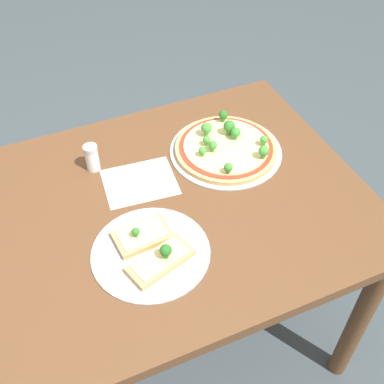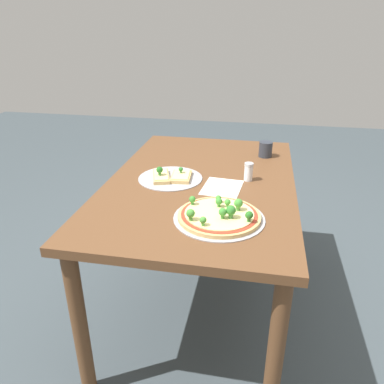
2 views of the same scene
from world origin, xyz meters
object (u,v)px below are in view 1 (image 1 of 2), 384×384
at_px(pizza_tray_slice, 151,250).
at_px(condiment_shaker, 92,158).
at_px(dining_table, 131,236).
at_px(pizza_tray_whole, 226,147).

xyz_separation_m(pizza_tray_slice, condiment_shaker, (-0.05, 0.36, 0.03)).
bearing_deg(dining_table, pizza_tray_whole, 19.61).
bearing_deg(pizza_tray_slice, pizza_tray_whole, 38.32).
bearing_deg(dining_table, pizza_tray_slice, -83.92).
relative_size(pizza_tray_whole, condiment_shaker, 4.05).
height_order(pizza_tray_slice, condiment_shaker, condiment_shaker).
relative_size(pizza_tray_slice, condiment_shaker, 3.54).
height_order(dining_table, pizza_tray_slice, pizza_tray_slice).
distance_m(pizza_tray_slice, condiment_shaker, 0.36).
relative_size(dining_table, pizza_tray_whole, 3.87).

